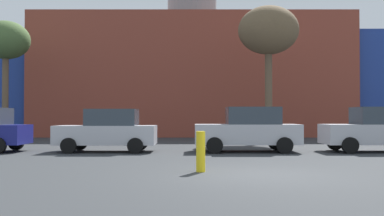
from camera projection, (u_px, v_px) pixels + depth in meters
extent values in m
plane|color=#2D3033|center=(258.00, 174.00, 11.35)|extent=(200.00, 200.00, 0.00)
cube|color=brown|center=(194.00, 80.00, 36.80)|extent=(23.44, 10.89, 8.97)
cylinder|color=slate|center=(194.00, 13.00, 36.90)|extent=(4.00, 4.00, 2.00)
cylinder|color=black|center=(0.00, 145.00, 17.70)|extent=(0.64, 0.22, 0.64)
cylinder|color=black|center=(18.00, 143.00, 19.55)|extent=(0.64, 0.22, 0.64)
cube|color=silver|center=(108.00, 135.00, 18.62)|extent=(4.09, 1.75, 0.78)
cube|color=#333D47|center=(114.00, 117.00, 18.63)|extent=(2.04, 1.56, 0.68)
cylinder|color=black|center=(70.00, 146.00, 17.72)|extent=(0.62, 0.21, 0.62)
cylinder|color=black|center=(82.00, 143.00, 19.51)|extent=(0.62, 0.21, 0.62)
cylinder|color=black|center=(137.00, 146.00, 17.71)|extent=(0.62, 0.21, 0.62)
cylinder|color=black|center=(142.00, 143.00, 19.50)|extent=(0.62, 0.21, 0.62)
cube|color=silver|center=(248.00, 134.00, 18.60)|extent=(4.28, 1.84, 0.82)
cube|color=#333D47|center=(254.00, 116.00, 18.61)|extent=(2.14, 1.63, 0.71)
cylinder|color=black|center=(216.00, 145.00, 17.66)|extent=(0.65, 0.22, 0.65)
cylinder|color=black|center=(214.00, 143.00, 19.53)|extent=(0.65, 0.22, 0.65)
cylinder|color=black|center=(286.00, 145.00, 17.65)|extent=(0.65, 0.22, 0.65)
cylinder|color=black|center=(277.00, 143.00, 19.53)|extent=(0.65, 0.22, 0.65)
cube|color=silver|center=(377.00, 134.00, 18.58)|extent=(4.28, 1.83, 0.82)
cube|color=#333D47|center=(383.00, 116.00, 18.60)|extent=(2.14, 1.63, 0.71)
cylinder|color=black|center=(352.00, 145.00, 17.64)|extent=(0.65, 0.22, 0.65)
cylinder|color=black|center=(337.00, 143.00, 19.52)|extent=(0.65, 0.22, 0.65)
cylinder|color=brown|center=(7.00, 97.00, 27.49)|extent=(0.38, 0.38, 5.35)
ellipsoid|color=#476033|center=(7.00, 40.00, 27.55)|extent=(2.92, 2.92, 2.34)
cylinder|color=brown|center=(270.00, 94.00, 25.68)|extent=(0.41, 0.41, 5.46)
ellipsoid|color=brown|center=(270.00, 30.00, 25.75)|extent=(3.47, 3.47, 2.77)
cylinder|color=yellow|center=(202.00, 152.00, 11.86)|extent=(0.24, 0.24, 1.07)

